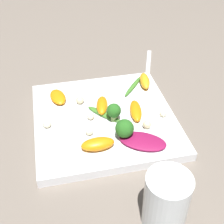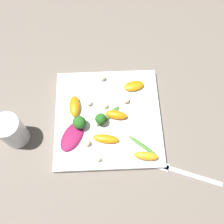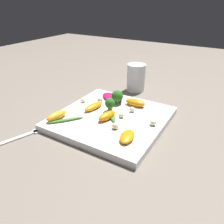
# 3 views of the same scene
# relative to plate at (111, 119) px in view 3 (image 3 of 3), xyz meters

# --- Properties ---
(ground_plane) EXTENTS (2.40, 2.40, 0.00)m
(ground_plane) POSITION_rel_plate_xyz_m (0.00, 0.00, -0.01)
(ground_plane) COLOR #6B6056
(plate) EXTENTS (0.29, 0.29, 0.02)m
(plate) POSITION_rel_plate_xyz_m (0.00, 0.00, 0.00)
(plate) COLOR white
(plate) RESTS_ON ground_plane
(drinking_glass) EXTENTS (0.07, 0.07, 0.10)m
(drinking_glass) POSITION_rel_plate_xyz_m (-0.04, 0.25, 0.04)
(drinking_glass) COLOR white
(drinking_glass) RESTS_ON ground_plane
(fork) EXTENTS (0.08, 0.17, 0.01)m
(fork) POSITION_rel_plate_xyz_m (-0.15, -0.18, -0.01)
(fork) COLOR silver
(fork) RESTS_ON ground_plane
(radicchio_leaf_0) EXTENTS (0.10, 0.09, 0.01)m
(radicchio_leaf_0) POSITION_rel_plate_xyz_m (-0.05, 0.10, 0.01)
(radicchio_leaf_0) COLOR maroon
(radicchio_leaf_0) RESTS_ON plate
(orange_segment_0) EXTENTS (0.04, 0.06, 0.02)m
(orange_segment_0) POSITION_rel_plate_xyz_m (-0.00, -0.02, 0.02)
(orange_segment_0) COLOR orange
(orange_segment_0) RESTS_ON plate
(orange_segment_1) EXTENTS (0.04, 0.06, 0.01)m
(orange_segment_1) POSITION_rel_plate_xyz_m (0.09, -0.08, 0.02)
(orange_segment_1) COLOR orange
(orange_segment_1) RESTS_ON plate
(orange_segment_2) EXTENTS (0.04, 0.07, 0.02)m
(orange_segment_2) POSITION_rel_plate_xyz_m (-0.07, 0.01, 0.02)
(orange_segment_2) COLOR orange
(orange_segment_2) RESTS_ON plate
(orange_segment_3) EXTENTS (0.06, 0.03, 0.02)m
(orange_segment_3) POSITION_rel_plate_xyz_m (0.03, 0.09, 0.02)
(orange_segment_3) COLOR orange
(orange_segment_3) RESTS_ON plate
(orange_segment_4) EXTENTS (0.03, 0.07, 0.02)m
(orange_segment_4) POSITION_rel_plate_xyz_m (-0.12, -0.09, 0.02)
(orange_segment_4) COLOR orange
(orange_segment_4) RESTS_ON plate
(broccoli_floret_0) EXTENTS (0.03, 0.03, 0.04)m
(broccoli_floret_0) POSITION_rel_plate_xyz_m (-0.02, 0.02, 0.03)
(broccoli_floret_0) COLOR #84AD5B
(broccoli_floret_0) RESTS_ON plate
(broccoli_floret_1) EXTENTS (0.04, 0.04, 0.04)m
(broccoli_floret_1) POSITION_rel_plate_xyz_m (-0.02, 0.08, 0.03)
(broccoli_floret_1) COLOR #7A9E51
(broccoli_floret_1) RESTS_ON plate
(arugula_sprig_0) EXTENTS (0.07, 0.08, 0.01)m
(arugula_sprig_0) POSITION_rel_plate_xyz_m (-0.09, -0.09, 0.01)
(arugula_sprig_0) COLOR #3D7528
(arugula_sprig_0) RESTS_ON plate
(arugula_sprig_1) EXTENTS (0.07, 0.07, 0.01)m
(arugula_sprig_1) POSITION_rel_plate_xyz_m (-0.00, 0.00, 0.01)
(arugula_sprig_1) COLOR #3D7528
(arugula_sprig_1) RESTS_ON plate
(macadamia_nut_0) EXTENTS (0.02, 0.02, 0.02)m
(macadamia_nut_0) POSITION_rel_plate_xyz_m (0.04, 0.05, 0.02)
(macadamia_nut_0) COLOR beige
(macadamia_nut_0) RESTS_ON plate
(macadamia_nut_1) EXTENTS (0.01, 0.01, 0.01)m
(macadamia_nut_1) POSITION_rel_plate_xyz_m (-0.12, 0.03, 0.02)
(macadamia_nut_1) COLOR beige
(macadamia_nut_1) RESTS_ON plate
(macadamia_nut_2) EXTENTS (0.02, 0.02, 0.02)m
(macadamia_nut_2) POSITION_rel_plate_xyz_m (0.04, -0.05, 0.02)
(macadamia_nut_2) COLOR beige
(macadamia_nut_2) RESTS_ON plate
(macadamia_nut_3) EXTENTS (0.02, 0.02, 0.02)m
(macadamia_nut_3) POSITION_rel_plate_xyz_m (0.12, 0.01, 0.02)
(macadamia_nut_3) COLOR beige
(macadamia_nut_3) RESTS_ON plate
(macadamia_nut_4) EXTENTS (0.02, 0.02, 0.02)m
(macadamia_nut_4) POSITION_rel_plate_xyz_m (-0.08, 0.06, 0.02)
(macadamia_nut_4) COLOR beige
(macadamia_nut_4) RESTS_ON plate
(macadamia_nut_5) EXTENTS (0.01, 0.01, 0.01)m
(macadamia_nut_5) POSITION_rel_plate_xyz_m (0.03, 0.01, 0.02)
(macadamia_nut_5) COLOR beige
(macadamia_nut_5) RESTS_ON plate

